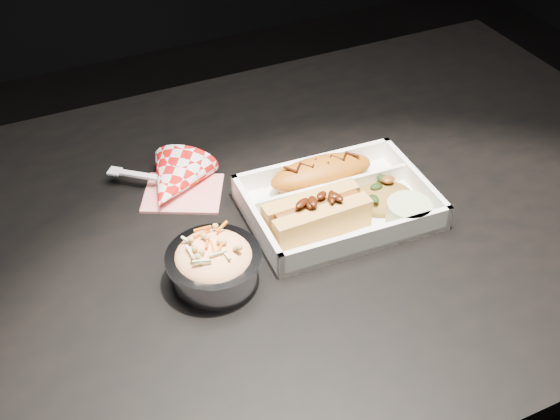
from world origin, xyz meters
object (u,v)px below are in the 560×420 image
at_px(dining_table, 304,255).
at_px(napkin_fork, 173,183).
at_px(food_tray, 338,206).
at_px(hotdog, 317,213).
at_px(fried_pastry, 321,173).
at_px(foil_coleslaw_cup, 214,262).

distance_m(dining_table, napkin_fork, 0.22).
xyz_separation_m(food_tray, hotdog, (-0.05, -0.02, 0.02)).
relative_size(fried_pastry, foil_coleslaw_cup, 1.31).
bearing_deg(foil_coleslaw_cup, hotdog, 10.56).
bearing_deg(food_tray, hotdog, -149.23).
xyz_separation_m(food_tray, foil_coleslaw_cup, (-0.20, -0.05, 0.02)).
height_order(food_tray, hotdog, hotdog).
distance_m(fried_pastry, hotdog, 0.09).
distance_m(dining_table, hotdog, 0.13).
bearing_deg(dining_table, food_tray, -35.69).
distance_m(food_tray, napkin_fork, 0.24).
relative_size(dining_table, fried_pastry, 7.76).
xyz_separation_m(dining_table, hotdog, (-0.01, -0.05, 0.12)).
relative_size(fried_pastry, hotdog, 1.12).
bearing_deg(napkin_fork, foil_coleslaw_cup, -53.93).
bearing_deg(food_tray, napkin_fork, 146.95).
height_order(dining_table, hotdog, hotdog).
height_order(hotdog, foil_coleslaw_cup, foil_coleslaw_cup).
xyz_separation_m(hotdog, napkin_fork, (-0.15, 0.16, -0.02)).
bearing_deg(dining_table, hotdog, -101.22).
xyz_separation_m(dining_table, food_tray, (0.04, -0.03, 0.10)).
height_order(fried_pastry, napkin_fork, napkin_fork).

